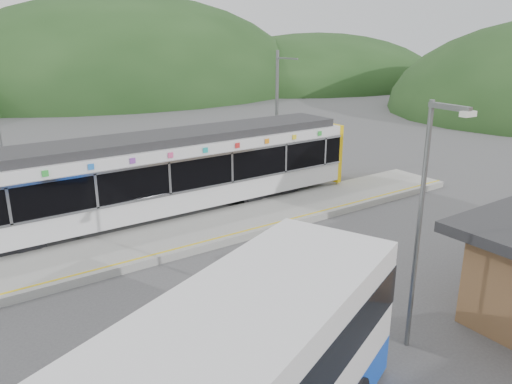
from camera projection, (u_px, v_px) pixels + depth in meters
ground at (265, 258)px, 18.26m from camera, size 120.00×120.00×0.00m
hills at (302, 193)px, 25.76m from camera, size 146.00×149.00×26.00m
platform at (219, 227)px, 20.79m from camera, size 26.00×3.20×0.30m
yellow_line at (236, 233)px, 19.73m from camera, size 26.00×0.10×0.01m
train at (144, 176)px, 21.21m from camera, size 20.44×3.01×3.74m
catenary_mast_west at (0, 143)px, 20.03m from camera, size 0.18×1.80×7.00m
catenary_mast_east at (277, 113)px, 27.65m from camera, size 0.18×1.80×7.00m
lamp_post at (425, 210)px, 11.93m from camera, size 0.36×1.13×6.42m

